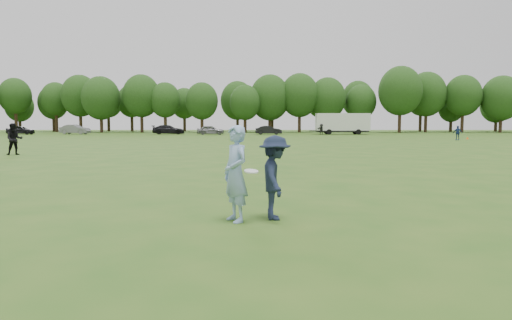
# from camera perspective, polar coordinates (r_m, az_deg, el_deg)

# --- Properties ---
(ground) EXTENTS (200.00, 200.00, 0.00)m
(ground) POSITION_cam_1_polar(r_m,az_deg,el_deg) (8.85, -7.09, -7.79)
(ground) COLOR #2A5517
(ground) RESTS_ON ground
(thrower) EXTENTS (0.73, 0.81, 1.86)m
(thrower) POSITION_cam_1_polar(r_m,az_deg,el_deg) (8.76, -2.56, -1.72)
(thrower) COLOR #8BABD8
(thrower) RESTS_ON ground
(defender) EXTENTS (0.67, 1.10, 1.66)m
(defender) POSITION_cam_1_polar(r_m,az_deg,el_deg) (8.97, 2.37, -2.20)
(defender) COLOR #1A2339
(defender) RESTS_ON ground
(player_far_a) EXTENTS (1.11, 1.03, 1.84)m
(player_far_a) POSITION_cam_1_polar(r_m,az_deg,el_deg) (29.85, -27.98, 2.32)
(player_far_a) COLOR black
(player_far_a) RESTS_ON ground
(player_far_b) EXTENTS (0.92, 0.84, 1.51)m
(player_far_b) POSITION_cam_1_polar(r_m,az_deg,el_deg) (52.12, 23.89, 3.11)
(player_far_b) COLOR navy
(player_far_b) RESTS_ON ground
(player_far_d) EXTENTS (1.58, 1.04, 1.63)m
(player_far_d) POSITION_cam_1_polar(r_m,az_deg,el_deg) (69.03, 8.18, 3.83)
(player_far_d) COLOR #242424
(player_far_d) RESTS_ON ground
(car_a) EXTENTS (3.97, 1.63, 1.35)m
(car_a) POSITION_cam_1_polar(r_m,az_deg,el_deg) (77.50, -27.35, 3.34)
(car_a) COLOR black
(car_a) RESTS_ON ground
(car_b) EXTENTS (4.67, 2.11, 1.49)m
(car_b) POSITION_cam_1_polar(r_m,az_deg,el_deg) (75.55, -21.68, 3.57)
(car_b) COLOR slate
(car_b) RESTS_ON ground
(car_d) EXTENTS (5.11, 2.59, 1.42)m
(car_d) POSITION_cam_1_polar(r_m,az_deg,el_deg) (71.45, -10.90, 3.75)
(car_d) COLOR black
(car_d) RESTS_ON ground
(car_e) EXTENTS (4.21, 2.03, 1.38)m
(car_e) POSITION_cam_1_polar(r_m,az_deg,el_deg) (67.91, -5.71, 3.74)
(car_e) COLOR slate
(car_e) RESTS_ON ground
(car_f) EXTENTS (4.02, 1.47, 1.32)m
(car_f) POSITION_cam_1_polar(r_m,az_deg,el_deg) (68.23, 1.58, 3.74)
(car_f) COLOR black
(car_f) RESTS_ON ground
(field_cone) EXTENTS (0.28, 0.28, 0.30)m
(field_cone) POSITION_cam_1_polar(r_m,az_deg,el_deg) (55.58, 24.92, 2.53)
(field_cone) COLOR #F5560C
(field_cone) RESTS_ON ground
(disc_in_play) EXTENTS (0.27, 0.27, 0.09)m
(disc_in_play) POSITION_cam_1_polar(r_m,az_deg,el_deg) (8.57, -0.60, -1.42)
(disc_in_play) COLOR white
(disc_in_play) RESTS_ON ground
(cargo_trailer) EXTENTS (9.00, 2.75, 3.20)m
(cargo_trailer) POSITION_cam_1_polar(r_m,az_deg,el_deg) (70.79, 10.74, 4.60)
(cargo_trailer) COLOR white
(cargo_trailer) RESTS_ON ground
(treeline) EXTENTS (130.35, 18.39, 11.74)m
(treeline) POSITION_cam_1_polar(r_m,az_deg,el_deg) (85.58, 1.70, 7.71)
(treeline) COLOR #332114
(treeline) RESTS_ON ground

